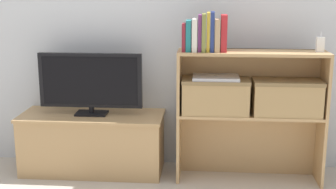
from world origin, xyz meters
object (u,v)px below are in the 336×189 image
object	(u,v)px
storage_basket_right	(287,96)
book_navy	(212,32)
book_teal	(189,36)
laptop	(216,77)
book_plum	(200,33)
book_tan	(217,35)
baby_monitor	(320,44)
book_maroon	(184,37)
tv	(90,82)
book_crimson	(224,33)
book_ivory	(195,35)
tv_stand	(93,143)
book_olive	(204,33)
book_mustard	(208,32)
storage_basket_left	(215,94)

from	to	relation	value
storage_basket_right	book_navy	bearing A→B (deg)	-178.29
book_teal	laptop	size ratio (longest dim) A/B	0.66
book_plum	book_teal	bearing A→B (deg)	180.00
book_tan	baby_monitor	bearing A→B (deg)	2.58
book_plum	storage_basket_right	size ratio (longest dim) A/B	0.53
book_maroon	laptop	world-z (taller)	book_maroon
tv	book_crimson	world-z (taller)	book_crimson
book_teal	book_ivory	size ratio (longest dim) A/B	0.95
tv_stand	book_teal	distance (m)	1.05
book_tan	storage_basket_right	xyz separation A→B (m)	(0.47, 0.02, -0.40)
book_plum	book_olive	size ratio (longest dim) A/B	0.98
book_mustard	book_tan	xyz separation A→B (m)	(0.06, 0.00, -0.02)
book_ivory	baby_monitor	distance (m)	0.82
tv	book_plum	xyz separation A→B (m)	(0.76, -0.09, 0.36)
book_maroon	tv_stand	bearing A→B (deg)	171.91
storage_basket_right	laptop	size ratio (longest dim) A/B	1.46
tv_stand	tv	world-z (taller)	tv
book_ivory	book_mustard	bearing A→B (deg)	0.00
book_mustard	baby_monitor	xyz separation A→B (m)	(0.73, 0.03, -0.08)
book_plum	laptop	xyz separation A→B (m)	(0.11, 0.02, -0.30)
storage_basket_left	storage_basket_right	world-z (taller)	same
tv_stand	book_maroon	distance (m)	1.02
baby_monitor	tv_stand	bearing A→B (deg)	177.64
tv	laptop	distance (m)	0.88
book_olive	book_crimson	bearing A→B (deg)	0.00
book_olive	storage_basket_right	xyz separation A→B (m)	(0.56, 0.02, -0.42)
storage_basket_left	laptop	distance (m)	0.12
tv_stand	book_olive	xyz separation A→B (m)	(0.79, -0.09, 0.81)
book_mustard	book_crimson	xyz separation A→B (m)	(0.10, 0.00, -0.01)
book_teal	storage_basket_right	bearing A→B (deg)	1.31
baby_monitor	storage_basket_right	size ratio (longest dim) A/B	0.28
storage_basket_right	book_tan	bearing A→B (deg)	-178.17
book_ivory	storage_basket_left	xyz separation A→B (m)	(0.14, 0.02, -0.40)
book_teal	book_mustard	world-z (taller)	book_mustard
storage_basket_left	tv_stand	bearing A→B (deg)	174.86
book_navy	book_maroon	bearing A→B (deg)	180.00
storage_basket_left	storage_basket_right	bearing A→B (deg)	0.00
book_maroon	book_crimson	bearing A→B (deg)	0.00
tv_stand	book_ivory	size ratio (longest dim) A/B	4.81
book_navy	storage_basket_right	distance (m)	0.66
tv	storage_basket_right	distance (m)	1.35
laptop	book_plum	bearing A→B (deg)	-172.28
book_teal	book_olive	xyz separation A→B (m)	(0.10, 0.00, 0.02)
book_olive	tv	bearing A→B (deg)	173.34
book_tan	laptop	distance (m)	0.28
book_ivory	tv	bearing A→B (deg)	172.81
tv	book_tan	bearing A→B (deg)	-6.00
book_tan	book_crimson	size ratio (longest dim) A/B	0.88
book_tan	laptop	size ratio (longest dim) A/B	0.68
tv	laptop	size ratio (longest dim) A/B	2.37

